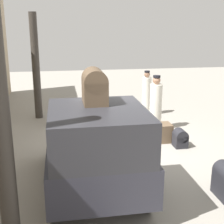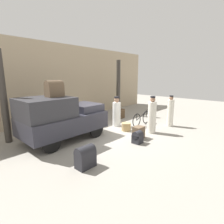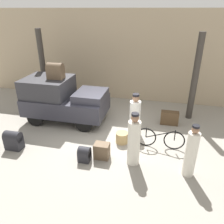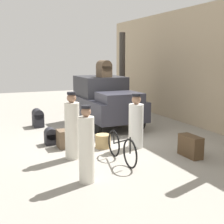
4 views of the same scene
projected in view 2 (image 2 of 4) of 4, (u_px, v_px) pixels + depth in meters
ground_plane at (112, 133)px, 8.34m from camera, size 30.00×30.00×0.00m
station_building_facade at (62, 83)px, 10.55m from camera, size 16.00×0.15×4.50m
canopy_pillar_left at (3, 98)px, 6.81m from camera, size 0.27×0.27×3.67m
canopy_pillar_right at (118, 88)px, 11.88m from camera, size 0.27×0.27×3.67m
truck at (60, 117)px, 7.19m from camera, size 3.44×1.84×1.86m
bicycle at (142, 119)px, 9.53m from camera, size 1.69×0.04×0.77m
wicker_basket at (126, 127)px, 8.61m from camera, size 0.45×0.45×0.40m
porter_with_bicycle at (117, 113)px, 9.34m from camera, size 0.43×0.43×1.59m
conductor_in_dark_uniform at (170, 112)px, 9.29m from camera, size 0.33×0.33×1.65m
porter_lifting_near_truck at (152, 116)px, 8.19m from camera, size 0.38×0.38×1.75m
suitcase_black_upright at (139, 132)px, 7.57m from camera, size 0.49×0.36×0.52m
trunk_barrel_dark at (138, 137)px, 7.02m from camera, size 0.37×0.35×0.50m
trunk_umber_medium at (119, 114)px, 11.02m from camera, size 0.73×0.31×0.58m
suitcase_tan_flat at (85, 156)px, 5.15m from camera, size 0.57×0.37×0.67m
trunk_on_truck_roof at (54, 89)px, 6.82m from camera, size 0.65×0.43×0.64m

